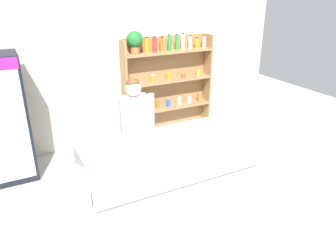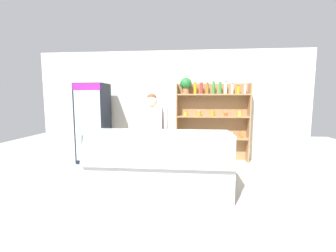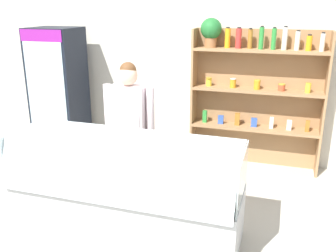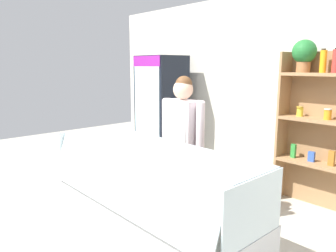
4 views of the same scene
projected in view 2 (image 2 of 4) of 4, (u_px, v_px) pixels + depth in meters
ground_plane at (160, 193)px, 3.62m from camera, size 12.00×12.00×0.00m
back_wall at (171, 105)px, 5.72m from camera, size 6.80×0.10×2.70m
drinks_fridge at (94, 123)px, 5.36m from camera, size 0.68×0.62×1.87m
shelving_unit at (209, 114)px, 5.45m from camera, size 1.74×0.29×2.01m
deli_display_case at (159, 175)px, 3.57m from camera, size 2.24×0.77×1.01m
shop_clerk at (152, 130)px, 4.14m from camera, size 0.59×0.25×1.61m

